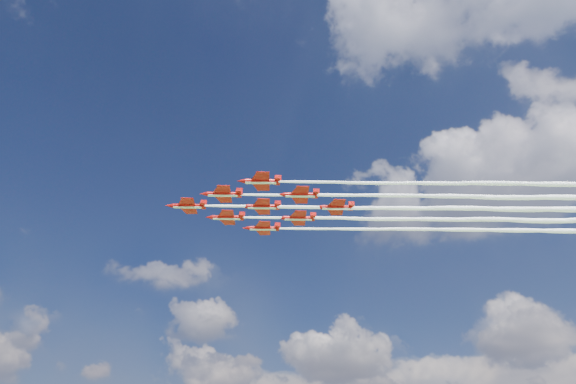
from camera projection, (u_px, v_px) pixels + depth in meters
name	position (u px, v px, depth m)	size (l,w,h in m)	color
jet_lead	(420.00, 208.00, 152.01)	(107.85, 80.93, 2.73)	#B20C09
jet_row2_port	(465.00, 196.00, 146.19)	(107.85, 80.93, 2.73)	#B20C09
jet_row2_starb	(450.00, 219.00, 158.20)	(107.85, 80.93, 2.73)	#B20C09
jet_row3_port	(512.00, 184.00, 140.37)	(107.85, 80.93, 2.73)	#B20C09
jet_row3_centre	(494.00, 209.00, 152.38)	(107.85, 80.93, 2.73)	#B20C09
jet_row3_starb	(478.00, 230.00, 164.40)	(107.85, 80.93, 2.73)	#B20C09
jet_row4_port	(541.00, 197.00, 146.56)	(107.85, 80.93, 2.73)	#B20C09
jet_row4_starb	(520.00, 220.00, 158.57)	(107.85, 80.93, 2.73)	#B20C09
jet_tail	(567.00, 209.00, 152.75)	(107.85, 80.93, 2.73)	#B20C09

